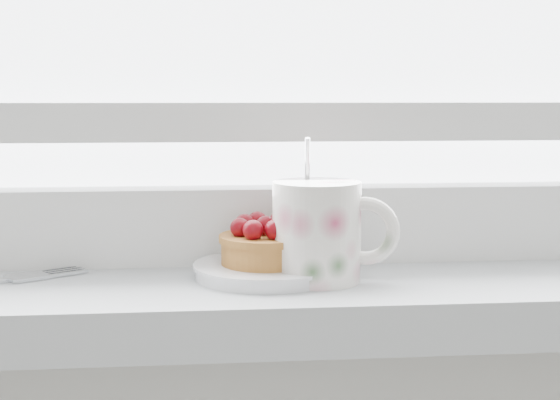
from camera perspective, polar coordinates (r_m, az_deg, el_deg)
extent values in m
cube|color=#B8BCBF|center=(0.67, -2.55, -7.35)|extent=(1.60, 0.20, 0.04)
cube|color=silver|center=(0.73, -2.87, -1.75)|extent=(1.30, 0.05, 0.07)
cube|color=silver|center=(0.72, -2.92, 5.73)|extent=(1.30, 0.04, 0.04)
cylinder|color=silver|center=(0.67, -1.04, -5.15)|extent=(0.12, 0.12, 0.01)
cylinder|color=brown|center=(0.66, -1.04, -3.61)|extent=(0.08, 0.08, 0.02)
cylinder|color=brown|center=(0.66, -1.05, -2.80)|extent=(0.08, 0.08, 0.01)
sphere|color=#4C0409|center=(0.66, -1.05, -1.92)|extent=(0.02, 0.02, 0.02)
sphere|color=#4C0409|center=(0.67, 0.63, -1.92)|extent=(0.02, 0.02, 0.02)
sphere|color=#4C0409|center=(0.68, -0.06, -1.64)|extent=(0.02, 0.02, 0.02)
sphere|color=#4C0409|center=(0.68, -1.67, -1.62)|extent=(0.02, 0.02, 0.02)
sphere|color=#4C0409|center=(0.67, -2.60, -1.75)|extent=(0.02, 0.02, 0.02)
sphere|color=#4C0409|center=(0.66, -2.97, -2.04)|extent=(0.02, 0.02, 0.02)
sphere|color=#4C0409|center=(0.64, -1.99, -2.23)|extent=(0.02, 0.02, 0.02)
sphere|color=#4C0409|center=(0.64, -0.36, -2.22)|extent=(0.02, 0.02, 0.02)
sphere|color=#4C0409|center=(0.65, 0.65, -2.08)|extent=(0.02, 0.02, 0.02)
cylinder|color=white|center=(0.65, 2.69, -2.32)|extent=(0.09, 0.09, 0.08)
cylinder|color=black|center=(0.64, 2.71, 1.03)|extent=(0.06, 0.06, 0.01)
torus|color=white|center=(0.64, 6.25, -2.28)|extent=(0.06, 0.03, 0.06)
cylinder|color=silver|center=(0.66, 2.01, 2.42)|extent=(0.01, 0.02, 0.05)
cube|color=silver|center=(0.69, -18.02, -5.37)|extent=(0.04, 0.04, 0.00)
cube|color=silver|center=(0.70, -15.25, -5.23)|extent=(0.03, 0.02, 0.00)
cube|color=silver|center=(0.70, -15.46, -5.12)|extent=(0.03, 0.02, 0.00)
cube|color=silver|center=(0.71, -15.67, -5.02)|extent=(0.03, 0.02, 0.00)
cube|color=silver|center=(0.72, -15.88, -4.92)|extent=(0.03, 0.02, 0.00)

